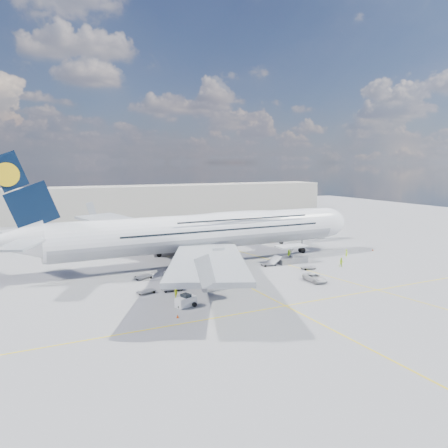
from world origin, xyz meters
name	(u,v)px	position (x,y,z in m)	size (l,w,h in m)	color
ground	(225,275)	(0.00, 0.00, 0.00)	(300.00, 300.00, 0.00)	gray
taxi_line_main	(225,275)	(0.00, 0.00, 0.01)	(0.25, 220.00, 0.01)	yellow
taxi_line_cross	(285,306)	(0.00, -20.00, 0.01)	(120.00, 0.25, 0.01)	yellow
taxi_line_diag	(261,257)	(14.00, 10.00, 0.01)	(0.25, 100.00, 0.01)	yellow
airliner	(205,231)	(0.26, 10.00, 6.87)	(77.26, 79.15, 23.71)	white
jet_bridge	(292,217)	(29.81, 20.94, 6.85)	(18.80, 12.10, 8.50)	#B7B7BC
cargo_loader	(290,257)	(16.82, 2.89, 1.25)	(8.53, 3.20, 3.67)	silver
terminal	(114,202)	(0.00, 95.00, 6.00)	(180.00, 16.00, 12.00)	#B2AD9E
tree_line	(173,196)	(40.00, 140.00, 4.00)	(160.00, 6.00, 8.00)	#193814
dolly_row_a	(171,276)	(-10.54, 0.54, 0.90)	(2.85, 1.87, 1.67)	gray
dolly_row_b	(146,291)	(-16.60, -4.91, 0.32)	(3.14, 2.23, 0.42)	gray
dolly_row_c	(172,288)	(-12.33, -5.29, 0.39)	(3.53, 2.01, 0.51)	gray
dolly_back	(143,277)	(-14.53, 4.06, 0.35)	(3.53, 3.02, 0.46)	gray
dolly_nose_far	(308,268)	(16.65, -3.46, 0.31)	(3.01, 2.10, 0.40)	gray
dolly_nose_near	(269,264)	(11.25, 2.51, 0.34)	(3.24, 2.07, 0.44)	gray
baggage_tug	(186,301)	(-13.28, -13.93, 0.85)	(3.38, 2.32, 1.93)	silver
catering_truck_inner	(167,247)	(-4.03, 21.31, 1.91)	(6.96, 3.10, 4.05)	gray
catering_truck_outer	(65,236)	(-22.83, 49.29, 1.61)	(6.27, 3.96, 3.47)	gray
service_van	(315,278)	(12.19, -11.28, 0.71)	(2.35, 5.10, 1.42)	silver
crew_nose	(347,253)	(30.96, 1.62, 0.92)	(0.67, 0.44, 1.84)	#C1FD1A
crew_loader	(342,262)	(23.74, -4.97, 0.97)	(0.95, 0.74, 1.95)	#C2F81A
crew_wing	(176,293)	(-13.38, -9.99, 0.99)	(1.17, 0.49, 1.99)	#ECFF1A
crew_van	(289,254)	(19.18, 6.83, 0.93)	(0.91, 0.59, 1.86)	#92DA17
crew_tug	(194,279)	(-7.63, -3.11, 0.88)	(1.14, 0.66, 1.77)	#A1DF17
cone_nose	(373,250)	(41.83, 4.63, 0.23)	(0.38, 0.38, 0.49)	#EA4C0C
cone_wing_left_inner	(123,256)	(-13.49, 24.27, 0.25)	(0.40, 0.40, 0.51)	#EA4C0C
cone_wing_left_outer	(129,249)	(-10.26, 31.69, 0.29)	(0.47, 0.47, 0.59)	#EA4C0C
cone_wing_right_inner	(206,284)	(-6.02, -4.81, 0.23)	(0.38, 0.38, 0.48)	#EA4C0C
cone_wing_right_outer	(178,316)	(-15.96, -17.72, 0.23)	(0.38, 0.38, 0.49)	#EA4C0C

